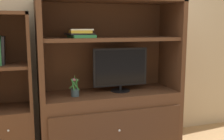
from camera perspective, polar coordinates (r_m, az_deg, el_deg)
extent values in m
cube|color=tan|center=(3.12, -2.30, 9.91)|extent=(6.00, 0.10, 2.80)
cube|color=#4C2D1C|center=(2.97, -0.30, -11.04)|extent=(1.52, 0.54, 0.67)
cube|color=#462A19|center=(2.72, 1.52, -12.97)|extent=(1.40, 0.02, 0.40)
sphere|color=silver|center=(2.71, 1.63, -13.08)|extent=(0.02, 0.02, 0.02)
cube|color=#4C2D1C|center=(2.66, -15.63, 4.69)|extent=(0.05, 0.54, 1.00)
cube|color=#4C2D1C|center=(3.10, 12.84, 5.39)|extent=(0.05, 0.54, 1.00)
cube|color=#4C2D1C|center=(3.04, -1.80, 5.54)|extent=(1.52, 0.02, 1.00)
cube|color=#4C2D1C|center=(2.80, -0.33, 15.10)|extent=(1.52, 0.54, 0.04)
cube|color=#4C2D1C|center=(2.79, -0.32, 6.79)|extent=(1.42, 0.48, 0.04)
cylinder|color=black|center=(2.90, 1.82, -4.50)|extent=(0.21, 0.21, 0.01)
cylinder|color=black|center=(2.90, 1.83, -3.92)|extent=(0.03, 0.03, 0.05)
cube|color=black|center=(2.85, 1.85, 0.64)|extent=(0.62, 0.02, 0.42)
cube|color=black|center=(2.84, 1.95, 0.60)|extent=(0.57, 0.00, 0.38)
cylinder|color=#384C56|center=(2.71, -8.08, -4.93)|extent=(0.08, 0.08, 0.07)
cylinder|color=#3D6B33|center=(2.68, -8.13, -2.70)|extent=(0.01, 0.01, 0.14)
cube|color=#2D7A38|center=(2.68, -7.69, -3.12)|extent=(0.03, 0.08, 0.14)
cube|color=#2D7A38|center=(2.71, -8.22, -3.03)|extent=(0.11, 0.01, 0.09)
cube|color=#2D7A38|center=(2.68, -8.54, -3.16)|extent=(0.02, 0.08, 0.11)
cube|color=#2D7A38|center=(2.67, -8.05, -3.21)|extent=(0.09, 0.00, 0.13)
sphere|color=#C6729E|center=(2.67, -8.39, -2.09)|extent=(0.03, 0.03, 0.03)
sphere|color=#C6729E|center=(2.67, -7.79, -2.14)|extent=(0.03, 0.03, 0.03)
cube|color=#338C4C|center=(2.70, -6.73, 7.35)|extent=(0.25, 0.32, 0.03)
cube|color=black|center=(2.71, -7.17, 7.83)|extent=(0.28, 0.30, 0.02)
cube|color=gold|center=(2.70, -6.99, 8.31)|extent=(0.22, 0.28, 0.03)
cube|color=silver|center=(2.71, -6.81, 8.76)|extent=(0.24, 0.26, 0.01)
cube|color=#4C2D1C|center=(2.87, -21.28, -13.33)|extent=(0.46, 0.44, 0.58)
sphere|color=silver|center=(2.61, -21.74, -12.20)|extent=(0.02, 0.02, 0.02)
cube|color=#4C2D1C|center=(2.67, -17.66, 1.98)|extent=(0.03, 0.44, 0.92)
cube|color=#4C2D1C|center=(2.89, -21.93, 2.26)|extent=(0.46, 0.02, 0.92)
cube|color=#4C2D1C|center=(2.69, -22.16, 0.77)|extent=(0.40, 0.39, 0.03)
cube|color=#4C2D1C|center=(2.67, -22.81, 11.30)|extent=(0.46, 0.44, 0.03)
cube|color=#338C4C|center=(2.68, -23.22, 3.95)|extent=(0.02, 0.18, 0.27)
cube|color=black|center=(2.67, -22.65, 3.92)|extent=(0.03, 0.15, 0.27)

